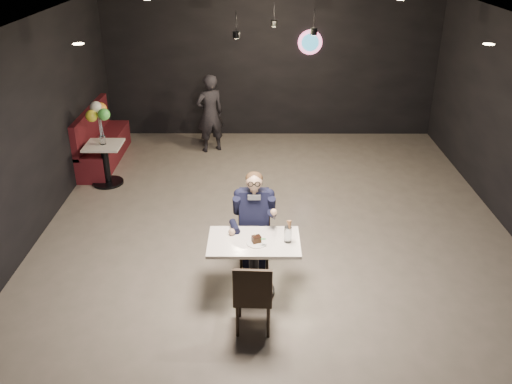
{
  "coord_description": "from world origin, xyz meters",
  "views": [
    {
      "loc": [
        -0.27,
        -6.91,
        4.11
      ],
      "look_at": [
        -0.29,
        -0.75,
        1.11
      ],
      "focal_mm": 38.0,
      "sensor_mm": 36.0,
      "label": 1
    }
  ],
  "objects_px": {
    "main_table": "(254,267)",
    "seated_man": "(254,221)",
    "chair_near": "(253,294)",
    "passerby": "(210,114)",
    "balloon_vase": "(103,140)",
    "side_table": "(106,163)",
    "sundae_glass": "(288,234)",
    "booth_bench": "(103,136)",
    "chair_far": "(254,238)"
  },
  "relations": [
    {
      "from": "side_table",
      "to": "main_table",
      "type": "bearing_deg",
      "value": -50.61
    },
    {
      "from": "chair_far",
      "to": "seated_man",
      "type": "xyz_separation_m",
      "value": [
        0.0,
        0.0,
        0.26
      ]
    },
    {
      "from": "chair_near",
      "to": "passerby",
      "type": "xyz_separation_m",
      "value": [
        -0.91,
        5.48,
        0.33
      ]
    },
    {
      "from": "sundae_glass",
      "to": "main_table",
      "type": "bearing_deg",
      "value": 176.92
    },
    {
      "from": "seated_man",
      "to": "balloon_vase",
      "type": "bearing_deg",
      "value": 134.75
    },
    {
      "from": "main_table",
      "to": "seated_man",
      "type": "height_order",
      "value": "seated_man"
    },
    {
      "from": "chair_near",
      "to": "side_table",
      "type": "height_order",
      "value": "chair_near"
    },
    {
      "from": "booth_bench",
      "to": "balloon_vase",
      "type": "relative_size",
      "value": 13.99
    },
    {
      "from": "seated_man",
      "to": "balloon_vase",
      "type": "xyz_separation_m",
      "value": [
        -2.63,
        2.66,
        0.11
      ]
    },
    {
      "from": "chair_far",
      "to": "passerby",
      "type": "xyz_separation_m",
      "value": [
        -0.91,
        4.28,
        0.33
      ]
    },
    {
      "from": "side_table",
      "to": "sundae_glass",
      "type": "bearing_deg",
      "value": -46.75
    },
    {
      "from": "balloon_vase",
      "to": "chair_far",
      "type": "bearing_deg",
      "value": -45.25
    },
    {
      "from": "main_table",
      "to": "passerby",
      "type": "bearing_deg",
      "value": 100.71
    },
    {
      "from": "chair_far",
      "to": "chair_near",
      "type": "height_order",
      "value": "same"
    },
    {
      "from": "chair_near",
      "to": "passerby",
      "type": "height_order",
      "value": "passerby"
    },
    {
      "from": "main_table",
      "to": "chair_far",
      "type": "distance_m",
      "value": 0.56
    },
    {
      "from": "booth_bench",
      "to": "passerby",
      "type": "height_order",
      "value": "passerby"
    },
    {
      "from": "passerby",
      "to": "seated_man",
      "type": "bearing_deg",
      "value": 75.21
    },
    {
      "from": "chair_far",
      "to": "sundae_glass",
      "type": "xyz_separation_m",
      "value": [
        0.4,
        -0.57,
        0.39
      ]
    },
    {
      "from": "chair_far",
      "to": "booth_bench",
      "type": "xyz_separation_m",
      "value": [
        -2.93,
        3.66,
        0.08
      ]
    },
    {
      "from": "chair_far",
      "to": "side_table",
      "type": "height_order",
      "value": "chair_far"
    },
    {
      "from": "chair_near",
      "to": "chair_far",
      "type": "bearing_deg",
      "value": 92.37
    },
    {
      "from": "seated_man",
      "to": "passerby",
      "type": "distance_m",
      "value": 4.37
    },
    {
      "from": "sundae_glass",
      "to": "side_table",
      "type": "xyz_separation_m",
      "value": [
        -3.04,
        3.23,
        -0.46
      ]
    },
    {
      "from": "chair_far",
      "to": "booth_bench",
      "type": "height_order",
      "value": "booth_bench"
    },
    {
      "from": "side_table",
      "to": "passerby",
      "type": "relative_size",
      "value": 0.5
    },
    {
      "from": "chair_far",
      "to": "chair_near",
      "type": "bearing_deg",
      "value": -90.0
    },
    {
      "from": "sundae_glass",
      "to": "booth_bench",
      "type": "xyz_separation_m",
      "value": [
        -3.34,
        4.23,
        -0.31
      ]
    },
    {
      "from": "chair_far",
      "to": "booth_bench",
      "type": "bearing_deg",
      "value": 128.74
    },
    {
      "from": "chair_near",
      "to": "sundae_glass",
      "type": "bearing_deg",
      "value": 59.84
    },
    {
      "from": "balloon_vase",
      "to": "chair_near",
      "type": "bearing_deg",
      "value": -55.7
    },
    {
      "from": "balloon_vase",
      "to": "passerby",
      "type": "relative_size",
      "value": 0.1
    },
    {
      "from": "side_table",
      "to": "passerby",
      "type": "bearing_deg",
      "value": 43.26
    },
    {
      "from": "sundae_glass",
      "to": "chair_near",
      "type": "bearing_deg",
      "value": -122.53
    },
    {
      "from": "balloon_vase",
      "to": "passerby",
      "type": "height_order",
      "value": "passerby"
    },
    {
      "from": "chair_far",
      "to": "sundae_glass",
      "type": "relative_size",
      "value": 4.64
    },
    {
      "from": "booth_bench",
      "to": "side_table",
      "type": "relative_size",
      "value": 2.75
    },
    {
      "from": "chair_far",
      "to": "side_table",
      "type": "distance_m",
      "value": 3.74
    },
    {
      "from": "main_table",
      "to": "seated_man",
      "type": "bearing_deg",
      "value": 90.0
    },
    {
      "from": "chair_far",
      "to": "balloon_vase",
      "type": "xyz_separation_m",
      "value": [
        -2.63,
        2.66,
        0.37
      ]
    },
    {
      "from": "side_table",
      "to": "passerby",
      "type": "distance_m",
      "value": 2.4
    },
    {
      "from": "seated_man",
      "to": "sundae_glass",
      "type": "height_order",
      "value": "seated_man"
    },
    {
      "from": "sundae_glass",
      "to": "side_table",
      "type": "height_order",
      "value": "sundae_glass"
    },
    {
      "from": "sundae_glass",
      "to": "passerby",
      "type": "height_order",
      "value": "passerby"
    },
    {
      "from": "chair_near",
      "to": "balloon_vase",
      "type": "relative_size",
      "value": 6.0
    },
    {
      "from": "sundae_glass",
      "to": "passerby",
      "type": "xyz_separation_m",
      "value": [
        -1.32,
        4.85,
        -0.06
      ]
    },
    {
      "from": "main_table",
      "to": "sundae_glass",
      "type": "distance_m",
      "value": 0.62
    },
    {
      "from": "main_table",
      "to": "balloon_vase",
      "type": "bearing_deg",
      "value": 129.39
    },
    {
      "from": "chair_far",
      "to": "chair_near",
      "type": "distance_m",
      "value": 1.2
    },
    {
      "from": "main_table",
      "to": "chair_near",
      "type": "distance_m",
      "value": 0.66
    }
  ]
}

